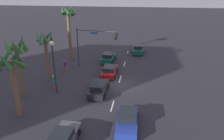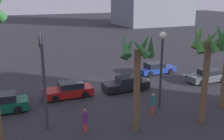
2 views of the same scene
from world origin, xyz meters
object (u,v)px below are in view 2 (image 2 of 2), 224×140
car_2 (0,104)px  pedestrian_0 (85,120)px  streetlamp (162,56)px  palm_tree_3 (137,60)px  palm_tree_1 (207,53)px  traffic_signal (42,63)px  car_0 (156,68)px  car_1 (208,76)px  pedestrian_1 (153,103)px  car_3 (126,84)px  car_5 (69,90)px

car_2 → pedestrian_0: size_ratio=2.62×
streetlamp → pedestrian_0: size_ratio=3.77×
pedestrian_0 → palm_tree_3: (-3.27, 0.98, 4.00)m
palm_tree_1 → palm_tree_3: size_ratio=1.06×
traffic_signal → pedestrian_0: (-2.01, 3.60, -3.26)m
palm_tree_3 → traffic_signal: bearing=-40.9°
car_0 → palm_tree_3: bearing=52.6°
car_1 → palm_tree_3: palm_tree_3 is taller
car_2 → pedestrian_1: (-10.77, 4.93, 0.22)m
car_2 → pedestrian_1: size_ratio=2.56×
car_2 → car_3: bearing=-176.0°
car_5 → pedestrian_0: (0.55, 6.73, 0.22)m
car_3 → car_5: size_ratio=1.02×
car_2 → car_1: bearing=179.5°
pedestrian_0 → car_1: bearing=-160.5°
car_2 → palm_tree_1: 15.88m
car_5 → palm_tree_1: bearing=131.8°
traffic_signal → car_0: bearing=-154.5°
pedestrian_0 → car_2: bearing=-47.1°
streetlamp → palm_tree_1: (-1.48, 3.21, 0.75)m
pedestrian_0 → palm_tree_1: palm_tree_1 is taller
car_2 → pedestrian_0: bearing=132.9°
palm_tree_3 → car_1: bearing=-151.9°
car_1 → palm_tree_1: (7.04, 7.20, 4.49)m
car_2 → palm_tree_3: size_ratio=0.65×
car_0 → palm_tree_1: bearing=73.2°
car_1 → palm_tree_3: 14.19m
car_3 → car_1: bearing=173.9°
car_0 → car_2: (16.96, 4.59, 0.07)m
car_5 → palm_tree_3: palm_tree_3 is taller
pedestrian_0 → car_5: bearing=-94.6°
traffic_signal → palm_tree_3: size_ratio=0.95×
pedestrian_0 → palm_tree_1: size_ratio=0.23×
car_5 → streetlamp: streetlamp is taller
car_5 → traffic_signal: (2.56, 3.13, 3.48)m
car_2 → car_5: bearing=-168.6°
palm_tree_1 → pedestrian_1: bearing=-43.5°
car_1 → traffic_signal: (17.22, 1.80, 3.51)m
pedestrian_1 → palm_tree_3: size_ratio=0.25×
streetlamp → palm_tree_1: palm_tree_1 is taller
car_0 → car_1: car_0 is taller
car_5 → pedestrian_0: 6.75m
car_1 → pedestrian_1: bearing=26.3°
pedestrian_0 → palm_tree_1: bearing=167.6°
car_1 → streetlamp: bearing=25.1°
car_1 → pedestrian_0: size_ratio=2.66×
car_1 → car_3: 9.17m
traffic_signal → streetlamp: size_ratio=1.01×
pedestrian_1 → car_2: bearing=-24.6°
car_3 → streetlamp: bearing=97.0°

